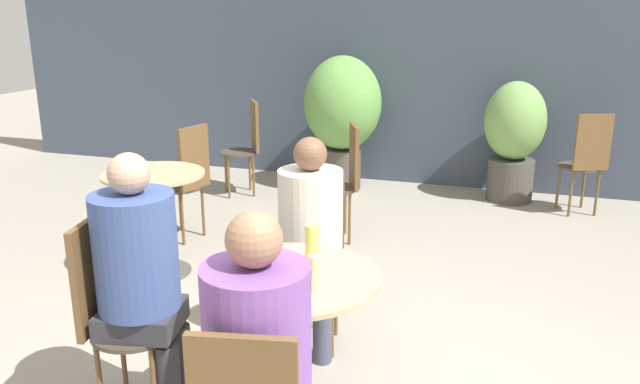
{
  "coord_description": "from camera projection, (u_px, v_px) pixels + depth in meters",
  "views": [
    {
      "loc": [
        0.87,
        -2.29,
        1.8
      ],
      "look_at": [
        0.02,
        0.36,
        0.98
      ],
      "focal_mm": 35.0,
      "sensor_mm": 36.0,
      "label": 1
    }
  ],
  "objects": [
    {
      "name": "storefront_wall",
      "position": [
        435.0,
        40.0,
        6.27
      ],
      "size": [
        10.0,
        0.06,
        3.0
      ],
      "color": "#3D4756",
      "rests_on": "ground_plane"
    },
    {
      "name": "cafe_table_far",
      "position": [
        155.0,
        201.0,
        4.28
      ],
      "size": [
        0.69,
        0.69,
        0.73
      ],
      "color": "#514C47",
      "rests_on": "ground_plane"
    },
    {
      "name": "seated_person_0",
      "position": [
        310.0,
        229.0,
        3.23
      ],
      "size": [
        0.34,
        0.37,
        1.18
      ],
      "rotation": [
        0.0,
        0.0,
        0.2
      ],
      "color": "#42475B",
      "rests_on": "ground_plane"
    },
    {
      "name": "bistro_chair_1",
      "position": [
        111.0,
        305.0,
        2.74
      ],
      "size": [
        0.4,
        0.38,
        0.94
      ],
      "rotation": [
        0.0,
        0.0,
        -4.51
      ],
      "color": "#42382D",
      "rests_on": "ground_plane"
    },
    {
      "name": "potted_plant_0",
      "position": [
        343.0,
        110.0,
        6.29
      ],
      "size": [
        0.78,
        0.78,
        1.36
      ],
      "color": "#47423D",
      "rests_on": "ground_plane"
    },
    {
      "name": "seated_person_2",
      "position": [
        259.0,
        361.0,
        1.98
      ],
      "size": [
        0.35,
        0.38,
        1.23
      ],
      "rotation": [
        0.0,
        0.0,
        3.34
      ],
      "color": "brown",
      "rests_on": "ground_plane"
    },
    {
      "name": "bistro_chair_5",
      "position": [
        188.0,
        174.0,
        4.91
      ],
      "size": [
        0.4,
        0.38,
        0.94
      ],
      "rotation": [
        0.0,
        0.0,
        4.49
      ],
      "color": "#42382D",
      "rests_on": "ground_plane"
    },
    {
      "name": "bistro_chair_3",
      "position": [
        248.0,
        140.0,
        6.17
      ],
      "size": [
        0.43,
        0.42,
        0.94
      ],
      "rotation": [
        0.0,
        0.0,
        5.28
      ],
      "color": "#42382D",
      "rests_on": "ground_plane"
    },
    {
      "name": "bistro_chair_0",
      "position": [
        314.0,
        246.0,
        3.41
      ],
      "size": [
        0.38,
        0.4,
        0.94
      ],
      "rotation": [
        0.0,
        0.0,
        0.2
      ],
      "color": "#42382D",
      "rests_on": "ground_plane"
    },
    {
      "name": "beer_glass_1",
      "position": [
        312.0,
        243.0,
        2.72
      ],
      "size": [
        0.07,
        0.07,
        0.17
      ],
      "color": "#DBC65B",
      "rests_on": "cafe_table_near"
    },
    {
      "name": "bistro_chair_4",
      "position": [
        344.0,
        174.0,
        4.91
      ],
      "size": [
        0.42,
        0.41,
        0.94
      ],
      "rotation": [
        0.0,
        0.0,
        5.12
      ],
      "color": "#42382D",
      "rests_on": "ground_plane"
    },
    {
      "name": "beer_glass_0",
      "position": [
        315.0,
        273.0,
        2.45
      ],
      "size": [
        0.06,
        0.06,
        0.14
      ],
      "color": "beige",
      "rests_on": "cafe_table_near"
    },
    {
      "name": "beer_glass_2",
      "position": [
        248.0,
        258.0,
        2.57
      ],
      "size": [
        0.07,
        0.07,
        0.16
      ],
      "color": "#B28433",
      "rests_on": "cafe_table_near"
    },
    {
      "name": "bistro_chair_6",
      "position": [
        587.0,
        156.0,
        5.5
      ],
      "size": [
        0.41,
        0.42,
        0.94
      ],
      "rotation": [
        0.0,
        0.0,
        3.55
      ],
      "color": "#42382D",
      "rests_on": "ground_plane"
    },
    {
      "name": "potted_plant_1",
      "position": [
        514.0,
        135.0,
        5.94
      ],
      "size": [
        0.57,
        0.57,
        1.15
      ],
      "color": "#47423D",
      "rests_on": "ground_plane"
    },
    {
      "name": "seated_person_1",
      "position": [
        140.0,
        269.0,
        2.67
      ],
      "size": [
        0.39,
        0.36,
        1.24
      ],
      "rotation": [
        0.0,
        0.0,
        1.77
      ],
      "color": "#2D2D33",
      "rests_on": "ground_plane"
    },
    {
      "name": "cafe_table_near",
      "position": [
        291.0,
        314.0,
        2.65
      ],
      "size": [
        0.76,
        0.76,
        0.73
      ],
      "color": "#514C47",
      "rests_on": "ground_plane"
    }
  ]
}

